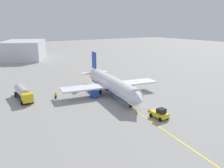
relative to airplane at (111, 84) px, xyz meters
The scene contains 8 objects.
ground_plane 2.84m from the airplane, ahead, with size 400.00×400.00×0.00m, color #9E9B96.
airplane is the anchor object (origin of this frame).
fuel_tanker 22.59m from the airplane, 111.16° to the right, with size 10.93×2.91×3.15m.
pushback_tug 19.20m from the airplane, ahead, with size 3.64×2.37×2.20m.
refueling_worker 14.80m from the airplane, 107.83° to the right, with size 0.63×0.59×1.71m.
safety_cone_nose 15.37m from the airplane, ahead, with size 0.63×0.63×0.70m, color #F2590F.
distant_hangar 81.15m from the airplane, behind, with size 35.68×29.93×9.64m.
taxi_line_marking 2.84m from the airplane, ahead, with size 83.98×0.30×0.01m, color yellow.
Camera 1 is at (50.19, -32.06, 18.55)m, focal length 37.19 mm.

